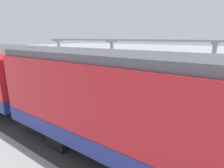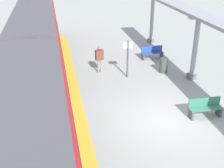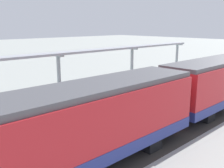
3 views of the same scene
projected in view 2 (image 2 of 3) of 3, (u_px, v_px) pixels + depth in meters
name	position (u px, v px, depth m)	size (l,w,h in m)	color
ground_plane	(162.00, 122.00, 12.52)	(176.00, 176.00, 0.00)	#A5AAA4
tactile_edge_strip	(83.00, 131.00, 11.86)	(0.55, 28.98, 0.01)	yellow
trackbed	(36.00, 137.00, 11.51)	(3.20, 40.98, 0.01)	#38332D
train_far_carriage	(37.00, 32.00, 18.93)	(2.65, 13.41, 3.48)	red
canopy_pillar_third	(195.00, 48.00, 15.88)	(1.10, 0.44, 3.61)	slate
canopy_pillar_fourth	(152.00, 20.00, 22.24)	(1.10, 0.44, 3.61)	slate
bench_mid_platform	(152.00, 52.00, 19.50)	(1.52, 0.50, 0.86)	#2D4FA5
bench_far_end	(205.00, 107.00, 12.78)	(1.51, 0.46, 0.86)	#3C7F64
trash_bin	(163.00, 65.00, 17.34)	(0.48, 0.48, 0.90)	#454F43
platform_info_sign	(128.00, 56.00, 16.32)	(0.56, 0.10, 2.20)	#4C4C51
passenger_waiting_near_edge	(99.00, 56.00, 17.05)	(0.51, 0.29, 1.65)	gray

